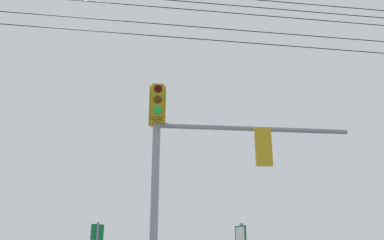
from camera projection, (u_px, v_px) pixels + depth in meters
signal_mast_assembly at (189, 156)px, 11.41m from camera, size 4.89×3.16×6.52m
overhead_wire_span at (191, 2)px, 12.98m from camera, size 16.91×10.16×3.05m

